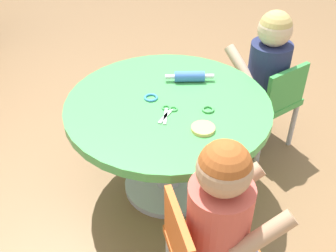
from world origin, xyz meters
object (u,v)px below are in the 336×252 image
(craft_table, at_px, (168,124))
(child_chair_right, at_px, (268,100))
(seated_child_right, at_px, (269,59))
(rolling_pin, at_px, (190,77))
(craft_scissors, at_px, (168,112))
(seated_child_left, at_px, (222,207))

(craft_table, relative_size, child_chair_right, 1.70)
(seated_child_right, height_order, rolling_pin, seated_child_right)
(child_chair_right, distance_m, seated_child_right, 0.23)
(child_chair_right, height_order, seated_child_right, seated_child_right)
(craft_scissors, bearing_deg, craft_table, 8.96)
(seated_child_left, bearing_deg, seated_child_right, -9.50)
(craft_scissors, bearing_deg, rolling_pin, -11.86)
(craft_table, height_order, rolling_pin, rolling_pin)
(seated_child_left, distance_m, child_chair_right, 1.05)
(rolling_pin, height_order, craft_scissors, rolling_pin)
(seated_child_left, distance_m, seated_child_right, 1.04)
(child_chair_right, relative_size, craft_scissors, 3.89)
(seated_child_left, distance_m, craft_scissors, 0.56)
(child_chair_right, xyz_separation_m, craft_scissors, (-0.50, 0.46, 0.21))
(seated_child_left, height_order, child_chair_right, seated_child_left)
(child_chair_right, bearing_deg, craft_table, 132.09)
(craft_table, bearing_deg, craft_scissors, -171.04)
(craft_table, relative_size, rolling_pin, 3.97)
(craft_table, relative_size, seated_child_right, 1.79)
(child_chair_right, bearing_deg, seated_child_right, 45.21)
(craft_table, distance_m, seated_child_right, 0.65)
(seated_child_left, height_order, seated_child_right, same)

